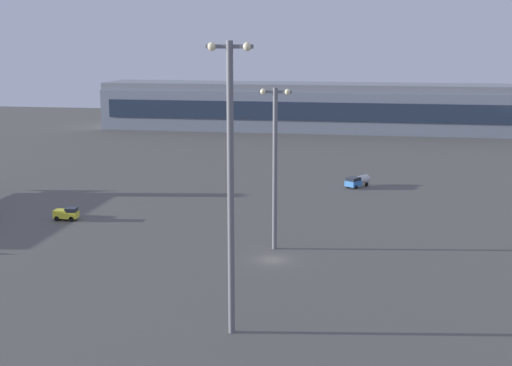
{
  "coord_description": "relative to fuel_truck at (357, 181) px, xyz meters",
  "views": [
    {
      "loc": [
        13.31,
        -92.84,
        31.14
      ],
      "look_at": [
        -8.19,
        33.92,
        4.0
      ],
      "focal_mm": 47.56,
      "sensor_mm": 36.0,
      "label": 1
    }
  ],
  "objects": [
    {
      "name": "terminal_building",
      "position": [
        -9.57,
        93.48,
        6.73
      ],
      "size": [
        164.94,
        22.4,
        16.4
      ],
      "color": "gray",
      "rests_on": "ground"
    },
    {
      "name": "fuel_truck",
      "position": [
        0.0,
        0.0,
        0.0
      ],
      "size": [
        5.39,
        6.34,
        2.35
      ],
      "rotation": [
        0.0,
        0.0,
        2.52
      ],
      "color": "#3372BF",
      "rests_on": "ground"
    },
    {
      "name": "ground_plane",
      "position": [
        -10.94,
        -52.06,
        -1.37
      ],
      "size": [
        416.0,
        416.0,
        0.0
      ],
      "primitive_type": "plane",
      "color": "#56544F"
    },
    {
      "name": "cargo_loader",
      "position": [
        -49.96,
        -36.35,
        -0.19
      ],
      "size": [
        4.23,
        2.19,
        2.25
      ],
      "rotation": [
        0.0,
        0.0,
        4.76
      ],
      "color": "yellow",
      "rests_on": "ground"
    },
    {
      "name": "apron_light_central",
      "position": [
        -11.73,
        -77.53,
        16.1
      ],
      "size": [
        4.8,
        0.9,
        31.13
      ],
      "color": "slate",
      "rests_on": "ground"
    },
    {
      "name": "apron_light_west",
      "position": [
        -11.41,
        -46.84,
        12.66
      ],
      "size": [
        4.8,
        0.9,
        24.41
      ],
      "color": "slate",
      "rests_on": "ground"
    }
  ]
}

